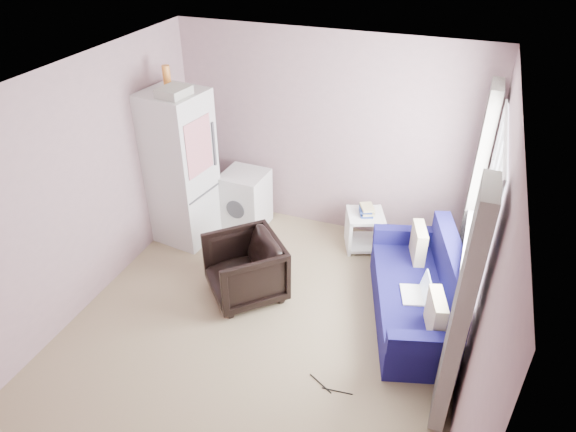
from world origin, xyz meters
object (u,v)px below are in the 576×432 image
at_px(armchair, 245,266).
at_px(side_table, 365,228).
at_px(fridge, 181,168).
at_px(washing_machine, 245,199).
at_px(sofa, 423,297).

height_order(armchair, side_table, armchair).
xyz_separation_m(armchair, fridge, (-1.17, 0.80, 0.58)).
xyz_separation_m(washing_machine, side_table, (1.57, 0.05, -0.12)).
bearing_deg(armchair, washing_machine, 160.61).
height_order(fridge, sofa, fridge).
relative_size(fridge, side_table, 3.67).
xyz_separation_m(armchair, washing_machine, (-0.57, 1.28, 0.01)).
xyz_separation_m(side_table, sofa, (0.85, -1.05, 0.01)).
xyz_separation_m(armchair, sofa, (1.85, 0.27, -0.09)).
distance_m(fridge, sofa, 3.13).
relative_size(fridge, sofa, 1.12).
height_order(washing_machine, side_table, washing_machine).
relative_size(armchair, side_table, 1.29).
relative_size(side_table, sofa, 0.30).
relative_size(armchair, fridge, 0.35).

